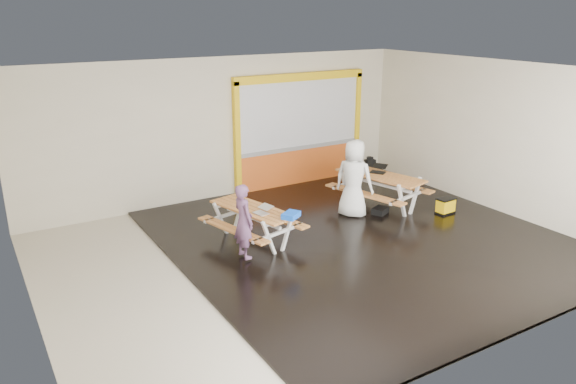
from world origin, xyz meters
TOP-DOWN VIEW (x-y plane):
  - room at (0.00, 0.00)m, footprint 10.02×8.02m
  - deck at (1.25, 0.00)m, footprint 7.50×7.98m
  - kiosk at (2.20, 3.93)m, footprint 3.88×0.16m
  - picnic_table_left at (-0.78, 0.97)m, footprint 1.74×2.19m
  - picnic_table_right at (2.77, 1.28)m, footprint 1.94×2.43m
  - person_left at (-1.30, 0.34)m, footprint 0.35×0.53m
  - person_right at (1.93, 1.20)m, footprint 0.96×1.06m
  - laptop_left at (-0.75, 0.62)m, footprint 0.37×0.35m
  - laptop_right at (2.86, 1.47)m, footprint 0.51×0.50m
  - blue_pouch at (-0.41, 0.11)m, footprint 0.44×0.40m
  - toolbox at (2.61, 2.14)m, footprint 0.49×0.39m
  - backpack at (3.19, 2.19)m, footprint 0.28×0.19m
  - dark_case at (2.49, 0.90)m, footprint 0.46×0.41m
  - fluke_bag at (3.80, 0.14)m, footprint 0.44×0.30m

SIDE VIEW (x-z plane):
  - deck at x=1.25m, z-range 0.00..0.05m
  - dark_case at x=2.49m, z-range 0.05..0.19m
  - fluke_bag at x=3.80m, z-range 0.04..0.41m
  - picnic_table_left at x=-0.78m, z-range 0.21..0.98m
  - picnic_table_right at x=2.77m, z-range 0.22..1.08m
  - backpack at x=3.19m, z-range 0.56..1.01m
  - person_left at x=-1.30m, z-range 0.09..1.53m
  - laptop_left at x=-0.75m, z-range 0.75..0.89m
  - blue_pouch at x=-0.41m, z-range 0.78..0.88m
  - person_right at x=1.93m, z-range -0.01..1.81m
  - laptop_right at x=2.86m, z-range 0.82..0.99m
  - toolbox at x=2.61m, z-range 0.83..1.08m
  - kiosk at x=2.20m, z-range -0.06..2.94m
  - room at x=0.00m, z-range -0.01..3.51m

